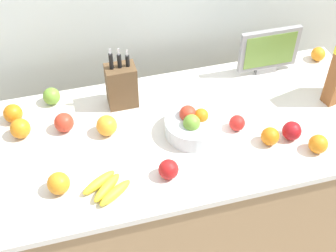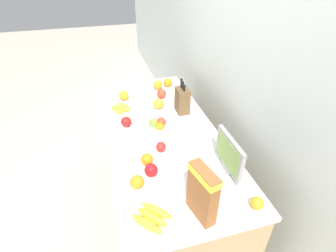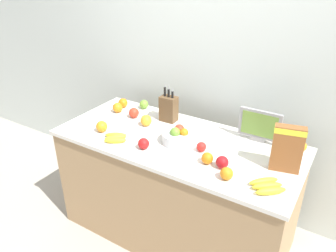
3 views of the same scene
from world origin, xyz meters
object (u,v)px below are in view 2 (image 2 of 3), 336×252
Objects in this scene: fruit_bowl at (158,129)px; orange_mid_left at (159,104)px; cereal_box at (202,192)px; apple_rear at (181,90)px; knife_block at (182,100)px; small_monitor at (229,154)px; orange_front_left at (158,85)px; banana_bunch_right at (152,217)px; orange_by_cereal at (137,182)px; apple_near_bananas at (151,170)px; apple_by_knife_block at (161,147)px; orange_front_right at (147,159)px; apple_middle at (126,122)px; apple_front at (162,94)px; orange_near_bowl at (124,95)px; orange_mid_right at (168,83)px; orange_back_center at (257,203)px; banana_bunch_left at (121,108)px.

fruit_bowl is 2.71× the size of orange_mid_left.
cereal_box is 1.33m from apple_rear.
knife_block is 1.03× the size of small_monitor.
orange_front_left is at bearing 161.70° from cereal_box.
apple_rear is at bearing 51.35° from orange_front_left.
orange_by_cereal is at bearing -172.29° from banana_bunch_right.
knife_block reaches higher than banana_bunch_right.
apple_near_bananas reaches higher than orange_by_cereal.
apple_by_knife_block is 0.15m from orange_front_right.
apple_middle is 0.98× the size of apple_near_bananas.
apple_front reaches higher than banana_bunch_right.
orange_near_bowl is 1.05× the size of orange_mid_right.
apple_near_bananas is 1.14× the size of orange_back_center.
fruit_bowl reaches higher than orange_back_center.
cereal_box is at bearing 7.30° from apple_by_knife_block.
orange_front_left is 0.11m from orange_mid_right.
orange_front_right is (1.02, -0.42, -0.00)m from orange_mid_right.
orange_front_right is (0.64, -0.23, -0.01)m from orange_mid_left.
banana_bunch_right is at bearing -18.65° from orange_mid_right.
small_monitor is 3.76× the size of apple_middle.
apple_by_knife_block is (0.19, -0.03, -0.01)m from fruit_bowl.
orange_front_left reaches higher than orange_by_cereal.
orange_front_right is (-0.48, -0.48, 0.00)m from orange_back_center.
orange_near_bowl is 0.47m from orange_mid_right.
orange_back_center is (0.77, 0.34, -0.01)m from fruit_bowl.
orange_near_bowl reaches higher than apple_middle.
apple_near_bananas reaches higher than apple_rear.
apple_front is 0.33m from orange_near_bowl.
orange_by_cereal is (0.07, -0.10, -0.00)m from apple_near_bananas.
cereal_box is at bearing -13.66° from apple_rear.
knife_block is 3.59× the size of orange_front_left.
orange_mid_right is (-0.48, 0.01, -0.06)m from knife_block.
banana_bunch_right is 1.37m from apple_rear.
fruit_bowl is at bearing -46.65° from knife_block.
apple_rear is (-1.29, 0.31, -0.13)m from cereal_box.
small_monitor is at bearing 68.02° from orange_front_right.
apple_middle is 1.08m from orange_back_center.
apple_front is at bearing 158.17° from orange_mid_left.
orange_near_bowl is at bearing -71.05° from orange_mid_right.
cereal_box reaches higher than orange_back_center.
banana_bunch_left is 0.87m from orange_by_cereal.
knife_block is at bearing 20.57° from apple_front.
banana_bunch_right is (0.22, -0.52, -0.11)m from small_monitor.
apple_rear is 0.19m from orange_mid_right.
orange_near_bowl is (-0.77, -0.14, 0.01)m from apple_by_knife_block.
cereal_box is 3.84× the size of orange_by_cereal.
orange_front_right is at bearing -134.97° from orange_back_center.
apple_near_bananas reaches higher than banana_bunch_right.
small_monitor is 0.31m from orange_back_center.
apple_front is at bearing -29.31° from orange_mid_right.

